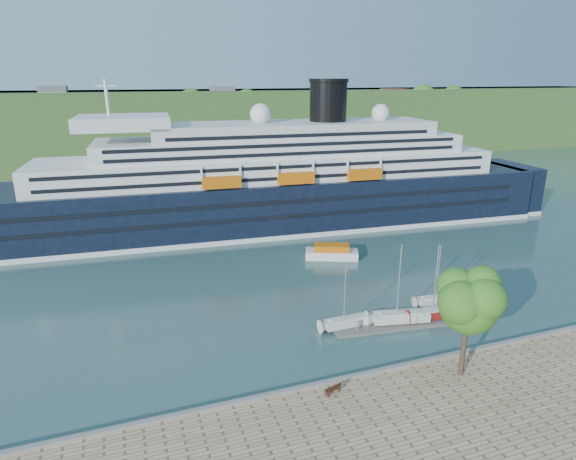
% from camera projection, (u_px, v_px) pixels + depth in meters
% --- Properties ---
extents(ground, '(400.00, 400.00, 0.00)m').
position_uv_depth(ground, '(421.00, 370.00, 49.50)').
color(ground, '#284846').
rests_on(ground, ground).
extents(far_hillside, '(400.00, 50.00, 24.00)m').
position_uv_depth(far_hillside, '(194.00, 125.00, 176.09)').
color(far_hillside, '#365E25').
rests_on(far_hillside, ground).
extents(quay_coping, '(220.00, 0.50, 0.30)m').
position_uv_depth(quay_coping, '(423.00, 361.00, 48.97)').
color(quay_coping, slate).
rests_on(quay_coping, promenade).
extents(cruise_ship, '(128.13, 27.09, 28.56)m').
position_uv_depth(cruise_ship, '(261.00, 156.00, 92.12)').
color(cruise_ship, black).
rests_on(cruise_ship, ground).
extents(park_bench, '(1.78, 1.17, 1.06)m').
position_uv_depth(park_bench, '(332.00, 388.00, 44.08)').
color(park_bench, '#401D12').
rests_on(park_bench, promenade).
extents(promenade_tree, '(7.35, 7.35, 12.17)m').
position_uv_depth(promenade_tree, '(467.00, 318.00, 45.21)').
color(promenade_tree, '#275E18').
rests_on(promenade_tree, promenade).
extents(floating_pontoon, '(16.95, 3.96, 0.37)m').
position_uv_depth(floating_pontoon, '(402.00, 326.00, 57.88)').
color(floating_pontoon, slate).
rests_on(floating_pontoon, ground).
extents(sailboat_white_near, '(6.41, 1.91, 8.23)m').
position_uv_depth(sailboat_white_near, '(348.00, 297.00, 56.43)').
color(sailboat_white_near, silver).
rests_on(sailboat_white_near, ground).
extents(sailboat_red, '(7.43, 2.38, 9.48)m').
position_uv_depth(sailboat_red, '(439.00, 285.00, 58.20)').
color(sailboat_red, maroon).
rests_on(sailboat_red, ground).
extents(sailboat_white_far, '(6.41, 2.40, 8.09)m').
position_uv_depth(sailboat_white_far, '(441.00, 277.00, 62.13)').
color(sailboat_white_far, silver).
rests_on(sailboat_white_far, ground).
extents(tender_launch, '(9.17, 6.15, 2.40)m').
position_uv_depth(tender_launch, '(332.00, 251.00, 79.55)').
color(tender_launch, '#CE610C').
rests_on(tender_launch, ground).
extents(sailboat_extra, '(7.89, 3.66, 9.84)m').
position_uv_depth(sailboat_extra, '(403.00, 287.00, 57.11)').
color(sailboat_extra, silver).
rests_on(sailboat_extra, ground).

